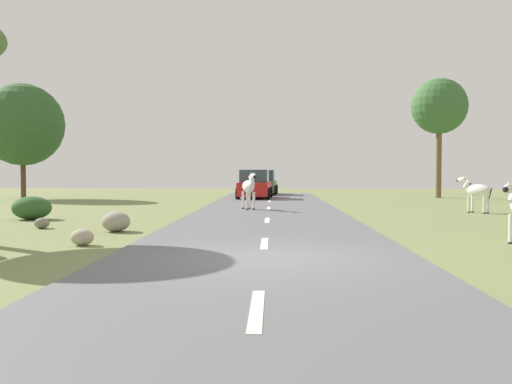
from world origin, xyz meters
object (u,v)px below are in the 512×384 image
object	(u,v)px
bush_1	(32,208)
rock_2	(116,222)
tree_4	(439,107)
rock_1	(82,237)
zebra_0	(249,187)
car_0	(255,185)
car_1	(263,183)
rock_0	(42,223)
zebra_3	(476,191)
tree_1	(22,125)

from	to	relation	value
bush_1	rock_2	bearing A→B (deg)	-43.38
tree_4	rock_1	xyz separation A→B (m)	(-14.94, -23.76, -5.65)
zebra_0	rock_2	bearing A→B (deg)	50.96
rock_1	car_0	bearing A→B (deg)	81.63
car_1	rock_0	bearing A→B (deg)	-101.45
tree_4	car_1	bearing A→B (deg)	162.47
zebra_3	tree_4	bearing A→B (deg)	41.43
zebra_0	tree_4	size ratio (longest dim) A/B	0.22
car_0	rock_0	size ratio (longest dim) A/B	9.83
car_0	rock_2	world-z (taller)	car_0
zebra_0	car_0	distance (m)	10.09
zebra_0	rock_1	distance (m)	11.96
tree_4	rock_1	bearing A→B (deg)	-122.16
car_1	bush_1	xyz separation A→B (m)	(-7.67, -20.62, -0.44)
zebra_3	rock_1	world-z (taller)	zebra_3
zebra_3	rock_0	xyz separation A→B (m)	(-14.98, -6.61, -0.74)
zebra_0	bush_1	size ratio (longest dim) A/B	1.23
zebra_0	bush_1	world-z (taller)	zebra_0
tree_4	zebra_0	bearing A→B (deg)	-133.58
car_1	rock_2	distance (m)	24.72
tree_4	rock_0	size ratio (longest dim) A/B	17.03
zebra_0	car_1	distance (m)	15.88
rock_1	rock_2	xyz separation A→B (m)	(-0.06, 2.91, 0.09)
car_0	car_1	bearing A→B (deg)	88.93
zebra_0	tree_4	distance (m)	17.63
bush_1	rock_0	xyz separation A→B (m)	(1.62, -3.01, -0.25)
rock_1	bush_1	bearing A→B (deg)	121.41
car_0	tree_4	distance (m)	12.97
tree_1	bush_1	xyz separation A→B (m)	(7.01, -14.75, -4.16)
zebra_3	car_1	distance (m)	19.23
tree_1	rock_1	bearing A→B (deg)	-62.64
tree_4	car_0	bearing A→B (deg)	-169.43
tree_4	tree_1	bearing A→B (deg)	-175.00
car_0	car_1	distance (m)	5.80
bush_1	rock_0	world-z (taller)	bush_1
rock_0	rock_1	bearing A→B (deg)	-56.23
rock_2	car_1	bearing A→B (deg)	81.57
car_1	tree_1	size ratio (longest dim) A/B	0.62
car_1	tree_1	distance (m)	16.24
bush_1	rock_1	xyz separation A→B (m)	(4.11, -6.73, -0.22)
car_1	rock_1	size ratio (longest dim) A/B	8.59
zebra_3	car_1	world-z (taller)	car_1
bush_1	rock_0	bearing A→B (deg)	-61.69
rock_0	tree_1	bearing A→B (deg)	115.92
tree_4	bush_1	xyz separation A→B (m)	(-19.05, -17.03, -5.43)
car_1	rock_2	world-z (taller)	car_1
zebra_0	car_0	xyz separation A→B (m)	(-0.08, 10.09, -0.17)
zebra_3	bush_1	size ratio (longest dim) A/B	1.12
car_0	bush_1	distance (m)	16.53
car_0	tree_1	distance (m)	14.77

